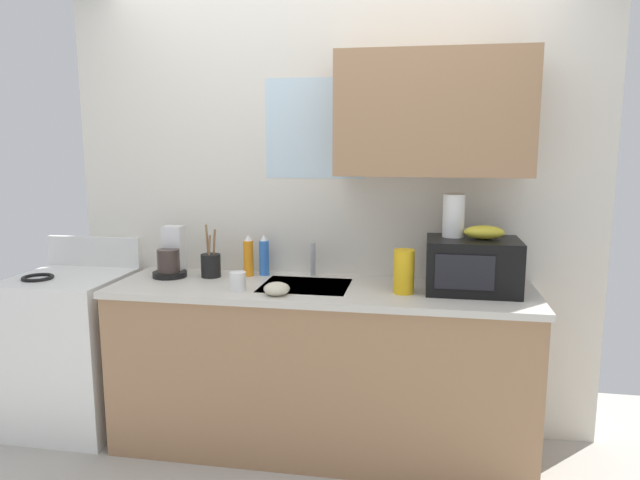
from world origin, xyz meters
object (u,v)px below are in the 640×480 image
object	(u,v)px
small_bowl	(277,289)
cereal_canister	(404,271)
mug_white	(238,281)
utensil_crock	(211,265)
banana_bunch	(484,232)
microwave	(472,265)
dish_soap_bottle_orange	(248,256)
stove_range	(74,350)
paper_towel_roll	(454,216)
coffee_maker	(171,258)
dish_soap_bottle_blue	(264,256)

from	to	relation	value
small_bowl	cereal_canister	bearing A→B (deg)	13.63
mug_white	small_bowl	world-z (taller)	mug_white
utensil_crock	small_bowl	size ratio (longest dim) A/B	2.29
banana_bunch	cereal_canister	world-z (taller)	banana_bunch
microwave	dish_soap_bottle_orange	world-z (taller)	microwave
cereal_canister	utensil_crock	distance (m)	1.10
mug_white	cereal_canister	bearing A→B (deg)	6.12
stove_range	small_bowl	xyz separation A→B (m)	(1.27, -0.20, 0.47)
utensil_crock	paper_towel_roll	bearing A→B (deg)	-0.86
paper_towel_roll	stove_range	bearing A→B (deg)	-177.41
dish_soap_bottle_orange	mug_white	bearing A→B (deg)	-82.62
banana_bunch	coffee_maker	size ratio (longest dim) A/B	0.71
microwave	banana_bunch	xyz separation A→B (m)	(0.05, 0.00, 0.17)
dish_soap_bottle_blue	dish_soap_bottle_orange	world-z (taller)	dish_soap_bottle_orange
paper_towel_roll	mug_white	xyz separation A→B (m)	(-1.08, -0.24, -0.33)
paper_towel_roll	dish_soap_bottle_orange	size ratio (longest dim) A/B	0.93
stove_range	paper_towel_roll	bearing A→B (deg)	2.59
utensil_crock	coffee_maker	bearing A→B (deg)	-177.13
microwave	dish_soap_bottle_orange	distance (m)	1.23
stove_range	mug_white	xyz separation A→B (m)	(1.05, -0.14, 0.49)
microwave	stove_range	bearing A→B (deg)	-178.85
banana_bunch	utensil_crock	bearing A→B (deg)	177.28
banana_bunch	paper_towel_roll	world-z (taller)	paper_towel_roll
microwave	small_bowl	world-z (taller)	microwave
microwave	paper_towel_roll	size ratio (longest dim) A/B	2.09
paper_towel_roll	small_bowl	xyz separation A→B (m)	(-0.86, -0.30, -0.35)
cereal_canister	banana_bunch	bearing A→B (deg)	14.38
dish_soap_bottle_blue	cereal_canister	xyz separation A→B (m)	(0.80, -0.27, 0.00)
mug_white	stove_range	bearing A→B (deg)	172.24
paper_towel_roll	dish_soap_bottle_blue	bearing A→B (deg)	173.46
banana_bunch	mug_white	xyz separation A→B (m)	(-1.23, -0.19, -0.26)
paper_towel_roll	cereal_canister	xyz separation A→B (m)	(-0.24, -0.15, -0.27)
banana_bunch	mug_white	world-z (taller)	banana_bunch
coffee_maker	mug_white	world-z (taller)	coffee_maker
paper_towel_roll	dish_soap_bottle_orange	xyz separation A→B (m)	(-1.12, 0.08, -0.27)
stove_range	dish_soap_bottle_orange	world-z (taller)	dish_soap_bottle_orange
banana_bunch	utensil_crock	world-z (taller)	banana_bunch
dish_soap_bottle_blue	small_bowl	xyz separation A→B (m)	(0.18, -0.42, -0.08)
small_bowl	mug_white	bearing A→B (deg)	164.74
utensil_crock	stove_range	bearing A→B (deg)	-171.83
microwave	small_bowl	distance (m)	1.00
banana_bunch	paper_towel_roll	distance (m)	0.18
stove_range	small_bowl	distance (m)	1.37
coffee_maker	mug_white	xyz separation A→B (m)	(0.47, -0.25, -0.06)
mug_white	microwave	bearing A→B (deg)	9.09
banana_bunch	dish_soap_bottle_blue	size ratio (longest dim) A/B	0.85
microwave	mug_white	size ratio (longest dim) A/B	4.84
paper_towel_roll	dish_soap_bottle_orange	distance (m)	1.16
stove_range	coffee_maker	distance (m)	0.80
paper_towel_roll	coffee_maker	size ratio (longest dim) A/B	0.79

